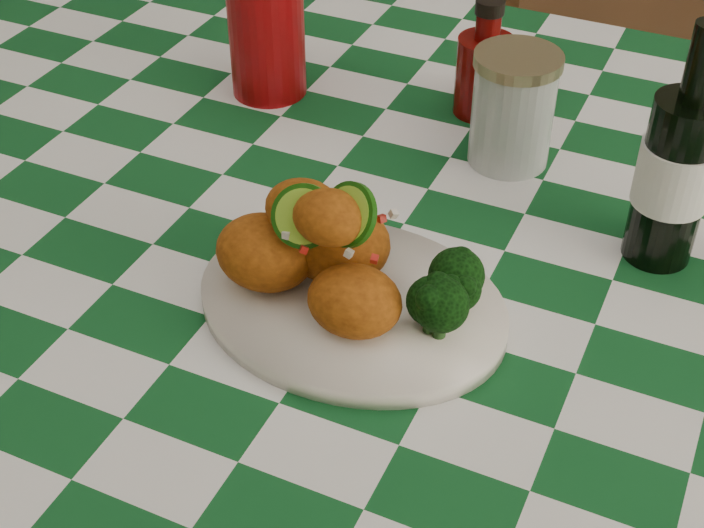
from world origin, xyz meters
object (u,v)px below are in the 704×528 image
at_px(fried_chicken_pile, 335,244).
at_px(red_tumbler, 266,31).
at_px(ketchup_bottle, 485,58).
at_px(mason_jar, 513,109).
at_px(plate, 352,305).
at_px(dining_table, 393,479).
at_px(wooden_chair_left, 395,115).
at_px(beer_bottle, 681,148).

relative_size(fried_chicken_pile, red_tumbler, 1.10).
distance_m(fried_chicken_pile, ketchup_bottle, 0.38).
bearing_deg(ketchup_bottle, fried_chicken_pile, -90.83).
bearing_deg(ketchup_bottle, mason_jar, -55.07).
height_order(plate, mason_jar, mason_jar).
distance_m(dining_table, fried_chicken_pile, 0.48).
bearing_deg(wooden_chair_left, beer_bottle, -65.61).
bearing_deg(ketchup_bottle, beer_bottle, -37.57).
bearing_deg(ketchup_bottle, dining_table, -89.43).
xyz_separation_m(plate, wooden_chair_left, (-0.31, 0.87, -0.36)).
bearing_deg(plate, beer_bottle, 40.98).
bearing_deg(red_tumbler, mason_jar, -4.73).
distance_m(plate, mason_jar, 0.30).
bearing_deg(fried_chicken_pile, wooden_chair_left, 108.93).
bearing_deg(fried_chicken_pile, red_tumbler, 126.81).
height_order(plate, fried_chicken_pile, fried_chicken_pile).
xyz_separation_m(fried_chicken_pile, beer_bottle, (0.24, 0.19, 0.05)).
bearing_deg(fried_chicken_pile, ketchup_bottle, 89.17).
relative_size(dining_table, mason_jar, 13.50).
height_order(fried_chicken_pile, red_tumbler, red_tumbler).
distance_m(ketchup_bottle, wooden_chair_left, 0.72).
bearing_deg(beer_bottle, plate, -139.02).
relative_size(mason_jar, wooden_chair_left, 0.14).
xyz_separation_m(fried_chicken_pile, red_tumbler, (-0.24, 0.32, 0.00)).
height_order(red_tumbler, beer_bottle, beer_bottle).
distance_m(plate, beer_bottle, 0.32).
height_order(dining_table, beer_bottle, beer_bottle).
bearing_deg(plate, red_tumbler, 128.59).
distance_m(mason_jar, beer_bottle, 0.21).
relative_size(red_tumbler, mason_jar, 1.24).
bearing_deg(red_tumbler, dining_table, -35.90).
relative_size(plate, beer_bottle, 1.19).
height_order(beer_bottle, wooden_chair_left, beer_bottle).
relative_size(plate, mason_jar, 2.25).
bearing_deg(plate, mason_jar, 80.55).
height_order(ketchup_bottle, beer_bottle, beer_bottle).
relative_size(fried_chicken_pile, mason_jar, 1.35).
height_order(mason_jar, beer_bottle, beer_bottle).
bearing_deg(beer_bottle, mason_jar, 151.28).
xyz_separation_m(plate, mason_jar, (0.05, 0.29, 0.05)).
bearing_deg(fried_chicken_pile, beer_bottle, 39.07).
xyz_separation_m(mason_jar, wooden_chair_left, (-0.36, 0.58, -0.41)).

